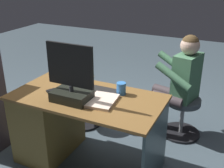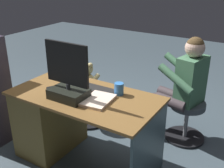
{
  "view_description": "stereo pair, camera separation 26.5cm",
  "coord_description": "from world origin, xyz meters",
  "px_view_note": "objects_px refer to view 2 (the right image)",
  "views": [
    {
      "loc": [
        -1.16,
        2.26,
        1.78
      ],
      "look_at": [
        -0.1,
        0.06,
        0.73
      ],
      "focal_mm": 44.91,
      "sensor_mm": 36.0,
      "label": 1
    },
    {
      "loc": [
        -1.39,
        2.13,
        1.78
      ],
      "look_at": [
        -0.1,
        0.06,
        0.73
      ],
      "focal_mm": 44.91,
      "sensor_mm": 36.0,
      "label": 2
    }
  ],
  "objects_px": {
    "keyboard": "(95,89)",
    "visitor_chair": "(187,117)",
    "cup": "(119,89)",
    "office_chair_teddy": "(88,101)",
    "monitor": "(68,82)",
    "person": "(183,81)",
    "computer_mouse": "(69,81)",
    "tv_remote": "(55,87)",
    "desk": "(57,117)",
    "teddy_bear": "(88,77)"
  },
  "relations": [
    {
      "from": "person",
      "to": "keyboard",
      "type": "bearing_deg",
      "value": 50.68
    },
    {
      "from": "teddy_bear",
      "to": "tv_remote",
      "type": "bearing_deg",
      "value": 99.46
    },
    {
      "from": "monitor",
      "to": "tv_remote",
      "type": "distance_m",
      "value": 0.31
    },
    {
      "from": "monitor",
      "to": "tv_remote",
      "type": "height_order",
      "value": "monitor"
    },
    {
      "from": "cup",
      "to": "desk",
      "type": "bearing_deg",
      "value": 15.64
    },
    {
      "from": "monitor",
      "to": "visitor_chair",
      "type": "bearing_deg",
      "value": -126.69
    },
    {
      "from": "keyboard",
      "to": "visitor_chair",
      "type": "xyz_separation_m",
      "value": [
        -0.67,
        -0.74,
        -0.46
      ]
    },
    {
      "from": "desk",
      "to": "tv_remote",
      "type": "height_order",
      "value": "tv_remote"
    },
    {
      "from": "keyboard",
      "to": "visitor_chair",
      "type": "distance_m",
      "value": 1.1
    },
    {
      "from": "tv_remote",
      "to": "desk",
      "type": "bearing_deg",
      "value": -14.97
    },
    {
      "from": "desk",
      "to": "keyboard",
      "type": "relative_size",
      "value": 3.2
    },
    {
      "from": "desk",
      "to": "computer_mouse",
      "type": "xyz_separation_m",
      "value": [
        -0.06,
        -0.14,
        0.35
      ]
    },
    {
      "from": "keyboard",
      "to": "office_chair_teddy",
      "type": "bearing_deg",
      "value": -46.94
    },
    {
      "from": "office_chair_teddy",
      "to": "teddy_bear",
      "type": "relative_size",
      "value": 1.37
    },
    {
      "from": "desk",
      "to": "office_chair_teddy",
      "type": "distance_m",
      "value": 0.64
    },
    {
      "from": "computer_mouse",
      "to": "visitor_chair",
      "type": "distance_m",
      "value": 1.31
    },
    {
      "from": "cup",
      "to": "teddy_bear",
      "type": "xyz_separation_m",
      "value": [
        0.69,
        -0.46,
        -0.18
      ]
    },
    {
      "from": "desk",
      "to": "office_chair_teddy",
      "type": "relative_size",
      "value": 3.05
    },
    {
      "from": "monitor",
      "to": "person",
      "type": "relative_size",
      "value": 0.43
    },
    {
      "from": "monitor",
      "to": "teddy_bear",
      "type": "distance_m",
      "value": 0.89
    },
    {
      "from": "desk",
      "to": "keyboard",
      "type": "xyz_separation_m",
      "value": [
        -0.37,
        -0.14,
        0.34
      ]
    },
    {
      "from": "cup",
      "to": "person",
      "type": "height_order",
      "value": "person"
    },
    {
      "from": "desk",
      "to": "person",
      "type": "distance_m",
      "value": 1.33
    },
    {
      "from": "monitor",
      "to": "teddy_bear",
      "type": "xyz_separation_m",
      "value": [
        0.37,
        -0.76,
        -0.28
      ]
    },
    {
      "from": "keyboard",
      "to": "monitor",
      "type": "bearing_deg",
      "value": 72.7
    },
    {
      "from": "keyboard",
      "to": "cup",
      "type": "relative_size",
      "value": 3.84
    },
    {
      "from": "desk",
      "to": "teddy_bear",
      "type": "relative_size",
      "value": 4.18
    },
    {
      "from": "computer_mouse",
      "to": "cup",
      "type": "xyz_separation_m",
      "value": [
        -0.55,
        -0.03,
        0.04
      ]
    },
    {
      "from": "monitor",
      "to": "cup",
      "type": "distance_m",
      "value": 0.45
    },
    {
      "from": "keyboard",
      "to": "teddy_bear",
      "type": "height_order",
      "value": "teddy_bear"
    },
    {
      "from": "cup",
      "to": "office_chair_teddy",
      "type": "xyz_separation_m",
      "value": [
        0.69,
        -0.45,
        -0.5
      ]
    },
    {
      "from": "desk",
      "to": "teddy_bear",
      "type": "bearing_deg",
      "value": -82.55
    },
    {
      "from": "visitor_chair",
      "to": "desk",
      "type": "bearing_deg",
      "value": 40.51
    },
    {
      "from": "keyboard",
      "to": "tv_remote",
      "type": "bearing_deg",
      "value": 26.39
    },
    {
      "from": "cup",
      "to": "tv_remote",
      "type": "distance_m",
      "value": 0.61
    },
    {
      "from": "monitor",
      "to": "visitor_chair",
      "type": "xyz_separation_m",
      "value": [
        -0.75,
        -1.01,
        -0.6
      ]
    },
    {
      "from": "desk",
      "to": "keyboard",
      "type": "bearing_deg",
      "value": -158.88
    },
    {
      "from": "computer_mouse",
      "to": "person",
      "type": "xyz_separation_m",
      "value": [
        -0.9,
        -0.72,
        -0.06
      ]
    },
    {
      "from": "cup",
      "to": "person",
      "type": "distance_m",
      "value": 0.79
    },
    {
      "from": "office_chair_teddy",
      "to": "person",
      "type": "xyz_separation_m",
      "value": [
        -1.04,
        -0.25,
        0.41
      ]
    },
    {
      "from": "visitor_chair",
      "to": "computer_mouse",
      "type": "bearing_deg",
      "value": 37.16
    },
    {
      "from": "keyboard",
      "to": "office_chair_teddy",
      "type": "distance_m",
      "value": 0.8
    },
    {
      "from": "office_chair_teddy",
      "to": "person",
      "type": "bearing_deg",
      "value": -166.72
    },
    {
      "from": "cup",
      "to": "teddy_bear",
      "type": "relative_size",
      "value": 0.34
    },
    {
      "from": "tv_remote",
      "to": "keyboard",
      "type": "bearing_deg",
      "value": -123.98
    },
    {
      "from": "office_chair_teddy",
      "to": "cup",
      "type": "bearing_deg",
      "value": 146.76
    },
    {
      "from": "desk",
      "to": "office_chair_teddy",
      "type": "height_order",
      "value": "desk"
    },
    {
      "from": "office_chair_teddy",
      "to": "visitor_chair",
      "type": "relative_size",
      "value": 1.0
    },
    {
      "from": "computer_mouse",
      "to": "person",
      "type": "relative_size",
      "value": 0.08
    },
    {
      "from": "cup",
      "to": "visitor_chair",
      "type": "height_order",
      "value": "cup"
    }
  ]
}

